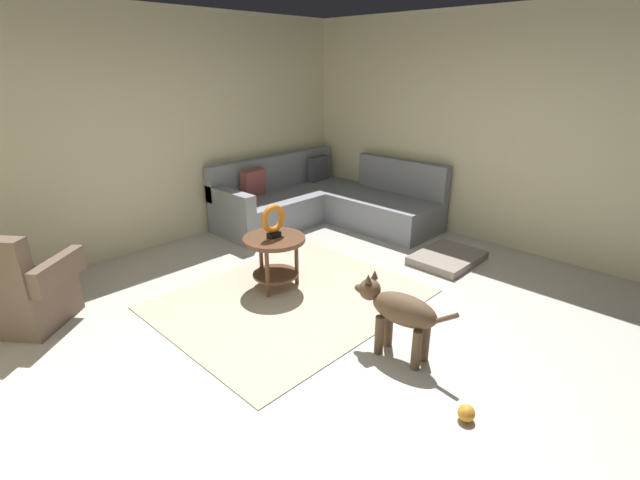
% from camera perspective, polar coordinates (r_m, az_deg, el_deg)
% --- Properties ---
extents(ground_plane, '(6.00, 6.00, 0.10)m').
position_cam_1_polar(ground_plane, '(3.86, 1.78, -12.39)').
color(ground_plane, beige).
extents(wall_back, '(6.00, 0.12, 2.70)m').
position_cam_1_polar(wall_back, '(5.67, -21.09, 12.44)').
color(wall_back, beige).
rests_on(wall_back, ground_plane).
extents(wall_right, '(0.12, 6.00, 2.70)m').
position_cam_1_polar(wall_right, '(5.79, 22.51, 12.41)').
color(wall_right, beige).
rests_on(wall_right, ground_plane).
extents(area_rug, '(2.30, 1.90, 0.01)m').
position_cam_1_polar(area_rug, '(4.35, -3.73, -7.40)').
color(area_rug, '#BCAD93').
rests_on(area_rug, ground_plane).
extents(sectional_couch, '(2.20, 2.25, 0.88)m').
position_cam_1_polar(sectional_couch, '(6.31, 0.45, 4.73)').
color(sectional_couch, gray).
rests_on(sectional_couch, ground_plane).
extents(armchair, '(0.97, 1.00, 0.88)m').
position_cam_1_polar(armchair, '(4.54, -33.59, -5.46)').
color(armchair, brown).
rests_on(armchair, ground_plane).
extents(side_table, '(0.60, 0.60, 0.54)m').
position_cam_1_polar(side_table, '(4.41, -5.75, -1.13)').
color(side_table, brown).
rests_on(side_table, ground_plane).
extents(torus_sculpture, '(0.28, 0.08, 0.33)m').
position_cam_1_polar(torus_sculpture, '(4.30, -5.89, 2.49)').
color(torus_sculpture, black).
rests_on(torus_sculpture, side_table).
extents(dog_bed_mat, '(0.80, 0.60, 0.09)m').
position_cam_1_polar(dog_bed_mat, '(5.31, 15.72, -2.18)').
color(dog_bed_mat, gray).
rests_on(dog_bed_mat, ground_plane).
extents(dog, '(0.27, 0.85, 0.63)m').
position_cam_1_polar(dog, '(3.45, 9.86, -8.81)').
color(dog, brown).
rests_on(dog, ground_plane).
extents(dog_toy_ball, '(0.11, 0.11, 0.11)m').
position_cam_1_polar(dog_toy_ball, '(3.17, 17.93, -20.02)').
color(dog_toy_ball, orange).
rests_on(dog_toy_ball, ground_plane).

